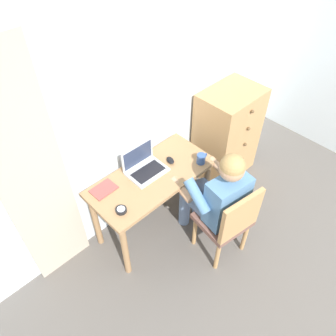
# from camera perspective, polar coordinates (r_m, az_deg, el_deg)

# --- Properties ---
(wall_back) EXTENTS (4.80, 0.05, 2.50)m
(wall_back) POSITION_cam_1_polar(r_m,az_deg,el_deg) (2.88, -4.49, 11.73)
(wall_back) COLOR silver
(wall_back) RESTS_ON ground_plane
(curtain_panel) EXTENTS (0.49, 0.03, 2.13)m
(curtain_panel) POSITION_cam_1_polar(r_m,az_deg,el_deg) (2.56, -21.97, -2.63)
(curtain_panel) COLOR #BCAD99
(curtain_panel) RESTS_ON ground_plane
(desk) EXTENTS (1.15, 0.55, 0.72)m
(desk) POSITION_cam_1_polar(r_m,az_deg,el_deg) (2.99, -2.71, -2.94)
(desk) COLOR #9E754C
(desk) RESTS_ON ground_plane
(dresser) EXTENTS (0.64, 0.50, 1.06)m
(dresser) POSITION_cam_1_polar(r_m,az_deg,el_deg) (3.70, 10.10, 5.84)
(dresser) COLOR tan
(dresser) RESTS_ON ground_plane
(chair) EXTENTS (0.47, 0.46, 0.87)m
(chair) POSITION_cam_1_polar(r_m,az_deg,el_deg) (2.93, 10.44, -8.91)
(chair) COLOR brown
(chair) RESTS_ON ground_plane
(person_seated) EXTENTS (0.58, 0.62, 1.19)m
(person_seated) POSITION_cam_1_polar(r_m,az_deg,el_deg) (2.86, 8.39, -4.44)
(person_seated) COLOR #6B84AD
(person_seated) RESTS_ON ground_plane
(laptop) EXTENTS (0.34, 0.25, 0.24)m
(laptop) POSITION_cam_1_polar(r_m,az_deg,el_deg) (2.92, -4.16, 0.35)
(laptop) COLOR #B7BABF
(laptop) RESTS_ON desk
(computer_mouse) EXTENTS (0.09, 0.11, 0.03)m
(computer_mouse) POSITION_cam_1_polar(r_m,az_deg,el_deg) (3.02, 0.41, 1.35)
(computer_mouse) COLOR black
(computer_mouse) RESTS_ON desk
(desk_clock) EXTENTS (0.09, 0.09, 0.03)m
(desk_clock) POSITION_cam_1_polar(r_m,az_deg,el_deg) (2.66, -8.08, -7.19)
(desk_clock) COLOR black
(desk_clock) RESTS_ON desk
(notebook_pad) EXTENTS (0.22, 0.16, 0.01)m
(notebook_pad) POSITION_cam_1_polar(r_m,az_deg,el_deg) (2.84, -11.04, -3.64)
(notebook_pad) COLOR #994742
(notebook_pad) RESTS_ON desk
(coffee_mug) EXTENTS (0.12, 0.08, 0.09)m
(coffee_mug) POSITION_cam_1_polar(r_m,az_deg,el_deg) (3.00, 5.76, 1.62)
(coffee_mug) COLOR #33518C
(coffee_mug) RESTS_ON desk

